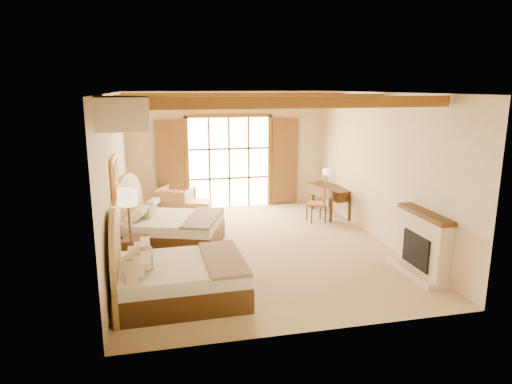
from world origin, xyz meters
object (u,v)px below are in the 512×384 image
object	(u,v)px
bed_far	(165,227)
nightstand	(136,252)
bed_near	(171,276)
armchair	(176,202)
desk	(331,200)

from	to	relation	value
bed_far	nightstand	xyz separation A→B (m)	(-0.58, -1.03, -0.13)
bed_near	armchair	world-z (taller)	bed_near
armchair	desk	xyz separation A→B (m)	(3.99, -0.73, 0.02)
bed_far	bed_near	bearing A→B (deg)	-70.11
armchair	desk	world-z (taller)	armchair
bed_near	desk	size ratio (longest dim) A/B	1.36
bed_near	armchair	distance (m)	4.89
bed_far	desk	world-z (taller)	bed_far
bed_near	desk	bearing A→B (deg)	42.53
bed_far	desk	bearing A→B (deg)	38.42
nightstand	armchair	xyz separation A→B (m)	(0.93, 3.25, 0.12)
armchair	bed_far	bearing A→B (deg)	106.44
nightstand	armchair	world-z (taller)	armchair
nightstand	desk	bearing A→B (deg)	37.37
bed_near	nightstand	world-z (taller)	bed_near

